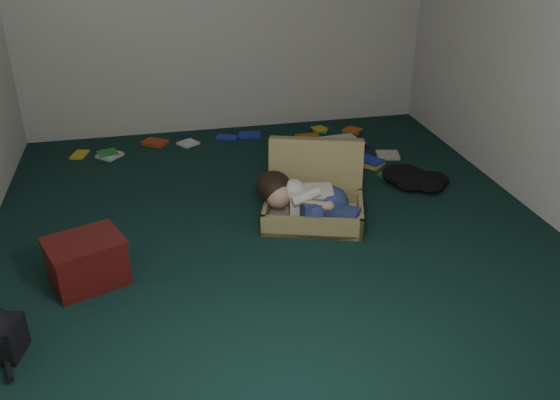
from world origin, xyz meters
name	(u,v)px	position (x,y,z in m)	size (l,w,h in m)	color
floor	(275,234)	(0.00, 0.00, 0.00)	(4.50, 4.50, 0.00)	black
wall_front	(442,231)	(0.00, -2.25, 1.30)	(4.50, 4.50, 0.00)	silver
suitcase	(314,194)	(0.36, 0.26, 0.16)	(0.90, 0.89, 0.53)	tan
person	(307,199)	(0.25, 0.10, 0.20)	(0.72, 0.54, 0.33)	white
maroon_bin	(87,261)	(-1.25, -0.33, 0.16)	(0.54, 0.49, 0.31)	#4F1110
clothing_pile	(416,177)	(1.32, 0.55, 0.07)	(0.44, 0.36, 0.14)	black
paper_tray	(339,143)	(0.95, 1.52, 0.03)	(0.47, 0.37, 0.06)	black
book_scatter	(272,146)	(0.32, 1.63, 0.01)	(2.99, 1.48, 0.02)	yellow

